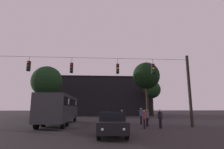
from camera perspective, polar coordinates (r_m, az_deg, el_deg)
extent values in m
plane|color=black|center=(29.14, -5.19, -14.13)|extent=(168.00, 168.00, 0.00)
cylinder|color=black|center=(18.85, 23.75, -4.64)|extent=(0.28, 0.28, 6.95)
cylinder|color=black|center=(17.26, -5.52, 5.33)|extent=(18.49, 0.02, 0.02)
cylinder|color=black|center=(18.42, -25.16, 4.56)|extent=(0.03, 0.03, 0.42)
cube|color=black|center=(18.27, -25.33, 2.48)|extent=(0.26, 0.32, 0.95)
sphere|color=red|center=(18.17, -25.45, 3.53)|extent=(0.20, 0.20, 0.20)
sphere|color=#5B3D0C|center=(18.10, -25.53, 2.61)|extent=(0.20, 0.20, 0.20)
sphere|color=#0C4219|center=(18.04, -25.60, 1.68)|extent=(0.20, 0.20, 0.20)
cylinder|color=black|center=(17.38, -12.84, 4.48)|extent=(0.03, 0.03, 0.53)
cube|color=black|center=(17.21, -12.94, 2.09)|extent=(0.26, 0.32, 0.95)
sphere|color=red|center=(17.10, -12.99, 3.21)|extent=(0.20, 0.20, 0.20)
sphere|color=#5B3D0C|center=(17.03, -13.03, 2.23)|extent=(0.20, 0.20, 0.20)
sphere|color=#0C4219|center=(16.97, -13.07, 1.24)|extent=(0.20, 0.20, 0.20)
cylinder|color=black|center=(17.26, 1.83, 4.30)|extent=(0.03, 0.03, 0.55)
cube|color=black|center=(17.09, 1.84, 1.87)|extent=(0.26, 0.32, 0.95)
sphere|color=#510A0A|center=(16.98, 1.90, 2.99)|extent=(0.20, 0.20, 0.20)
sphere|color=orange|center=(16.91, 1.91, 2.00)|extent=(0.20, 0.20, 0.20)
sphere|color=#0C4219|center=(16.85, 1.91, 1.01)|extent=(0.20, 0.20, 0.20)
cylinder|color=black|center=(17.96, 13.01, 4.06)|extent=(0.03, 0.03, 0.50)
cube|color=black|center=(17.80, 13.10, 1.81)|extent=(0.26, 0.32, 0.95)
sphere|color=#510A0A|center=(17.70, 13.23, 2.88)|extent=(0.20, 0.20, 0.20)
sphere|color=orange|center=(17.63, 13.27, 1.93)|extent=(0.20, 0.20, 0.20)
sphere|color=#0C4219|center=(17.57, 13.32, 0.98)|extent=(0.20, 0.20, 0.20)
cube|color=#2D2D33|center=(20.45, -16.27, -10.36)|extent=(2.63, 11.03, 2.50)
cube|color=black|center=(20.46, -16.18, -8.65)|extent=(2.66, 10.37, 0.70)
cylinder|color=black|center=(24.58, -17.19, -13.21)|extent=(0.29, 1.00, 1.00)
cylinder|color=black|center=(24.22, -11.91, -13.49)|extent=(0.29, 1.00, 1.00)
cylinder|color=black|center=(18.61, -21.28, -13.94)|extent=(0.29, 1.00, 1.00)
cylinder|color=black|center=(18.13, -14.32, -14.43)|extent=(0.29, 1.00, 1.00)
cylinder|color=black|center=(16.72, -23.22, -14.26)|extent=(0.29, 1.00, 1.00)
cylinder|color=black|center=(16.19, -15.49, -14.87)|extent=(0.29, 1.00, 1.00)
cube|color=beige|center=(23.70, -14.63, -8.94)|extent=(2.57, 0.83, 0.56)
cube|color=beige|center=(17.77, -17.90, -8.32)|extent=(2.57, 0.83, 0.56)
cube|color=black|center=(11.88, 0.01, -16.14)|extent=(1.99, 4.38, 0.68)
cube|color=black|center=(11.99, -0.01, -13.22)|extent=(1.69, 2.39, 0.52)
cylinder|color=black|center=(10.57, 4.76, -18.66)|extent=(0.25, 0.65, 0.64)
cylinder|color=black|center=(10.52, -4.31, -18.70)|extent=(0.25, 0.65, 0.64)
cylinder|color=black|center=(13.37, 3.38, -16.97)|extent=(0.25, 0.65, 0.64)
cylinder|color=black|center=(13.33, -3.71, -16.99)|extent=(0.25, 0.65, 0.64)
sphere|color=white|center=(9.83, 3.88, -17.28)|extent=(0.18, 0.18, 0.18)
sphere|color=white|center=(9.79, -3.17, -17.31)|extent=(0.18, 0.18, 0.18)
cylinder|color=black|center=(17.78, 11.44, -14.92)|extent=(0.14, 0.14, 0.82)
cylinder|color=black|center=(17.92, 11.16, -14.89)|extent=(0.14, 0.14, 0.82)
cube|color=#4C4C56|center=(17.81, 11.21, -12.61)|extent=(0.33, 0.41, 0.61)
sphere|color=#8C6B51|center=(17.80, 11.16, -11.27)|extent=(0.22, 0.22, 0.22)
cylinder|color=black|center=(16.65, 15.57, -15.07)|extent=(0.14, 0.14, 0.81)
cylinder|color=black|center=(16.78, 15.21, -15.05)|extent=(0.14, 0.14, 0.81)
cube|color=black|center=(16.67, 15.27, -12.64)|extent=(0.35, 0.42, 0.61)
sphere|color=#8C6B51|center=(16.66, 15.20, -11.22)|extent=(0.22, 0.22, 0.22)
cylinder|color=black|center=(18.68, 3.31, -14.94)|extent=(0.14, 0.14, 0.78)
cylinder|color=black|center=(18.83, 3.16, -14.91)|extent=(0.14, 0.14, 0.78)
cube|color=silver|center=(18.71, 3.21, -12.84)|extent=(0.29, 0.39, 0.59)
sphere|color=#8C6B51|center=(18.70, 3.20, -11.61)|extent=(0.21, 0.21, 0.21)
cylinder|color=black|center=(20.01, 9.54, -14.40)|extent=(0.14, 0.14, 0.87)
cylinder|color=black|center=(20.15, 9.31, -14.38)|extent=(0.14, 0.14, 0.87)
cube|color=#2D4C7F|center=(20.05, 9.36, -12.22)|extent=(0.33, 0.41, 0.65)
sphere|color=#8C6B51|center=(20.04, 9.32, -10.95)|extent=(0.24, 0.24, 0.24)
cylinder|color=black|center=(16.16, 10.48, -15.45)|extent=(0.14, 0.14, 0.79)
cylinder|color=black|center=(16.00, 10.40, -15.50)|extent=(0.14, 0.14, 0.79)
cube|color=maroon|center=(16.03, 10.35, -13.00)|extent=(0.36, 0.42, 0.60)
sphere|color=#8C6B51|center=(16.02, 10.30, -11.55)|extent=(0.22, 0.22, 0.22)
cube|color=black|center=(46.39, -2.81, -7.65)|extent=(21.62, 13.97, 8.41)
cube|color=black|center=(46.83, -2.76, -2.20)|extent=(21.62, 13.97, 0.50)
cylinder|color=black|center=(32.96, -20.77, -9.19)|extent=(0.56, 0.56, 4.48)
sphere|color=black|center=(33.27, -20.30, -2.10)|extent=(5.37, 5.37, 5.37)
cylinder|color=black|center=(38.07, 12.96, -9.87)|extent=(0.37, 0.37, 4.27)
sphere|color=black|center=(38.25, 12.74, -4.74)|extent=(3.68, 3.68, 3.68)
cylinder|color=#2D2116|center=(26.85, 11.31, -8.79)|extent=(0.36, 0.36, 5.14)
sphere|color=black|center=(27.26, 11.00, -0.39)|extent=(4.04, 4.04, 4.04)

